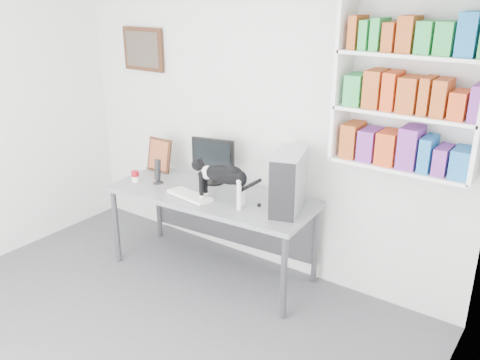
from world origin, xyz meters
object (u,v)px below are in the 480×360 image
Objects in this scene: cat at (223,184)px; monitor at (213,160)px; leaning_print at (159,154)px; keyboard at (190,196)px; pc_tower at (289,182)px; desk at (212,233)px; bookshelf at (410,84)px; speaker at (158,171)px; soup_can at (135,176)px.

monitor is at bearing 129.51° from cat.
monitor reaches higher than leaning_print.
pc_tower is (0.82, 0.27, 0.23)m from keyboard.
monitor is 0.75× the size of cat.
pc_tower reaches higher than desk.
bookshelf is 2.33m from speaker.
keyboard is (-1.62, -0.48, -1.06)m from bookshelf.
desk is 4.31× the size of keyboard.
leaning_print is at bearing -176.82° from bookshelf.
soup_can is (-1.49, -0.27, -0.19)m from pc_tower.
desk is 7.86× the size of speaker.
desk is 0.67m from monitor.
leaning_print is 0.58× the size of cat.
monitor is at bearing 105.37° from keyboard.
desk is 18.22× the size of soup_can.
keyboard is 0.37m from cat.
soup_can is (-0.62, -0.40, -0.17)m from monitor.
cat is at bearing -161.63° from bookshelf.
speaker reaches higher than keyboard.
monitor is 1.01× the size of keyboard.
pc_tower is 1.44× the size of leaning_print.
monitor is 0.89× the size of pc_tower.
keyboard is 0.89m from pc_tower.
bookshelf reaches higher than keyboard.
leaning_print reaches higher than speaker.
bookshelf is 2.54× the size of pc_tower.
monitor reaches higher than cat.
speaker is 2.32× the size of soup_can.
bookshelf is 0.67× the size of desk.
desk is 0.62m from cat.
monitor reaches higher than soup_can.
bookshelf is at bearing 1.46° from leaning_print.
cat is (-0.49, -0.22, -0.06)m from pc_tower.
bookshelf is 2.87× the size of keyboard.
leaning_print is at bearing 161.02° from keyboard.
pc_tower is at bearing -165.39° from bookshelf.
cat is (0.79, -0.04, 0.06)m from speaker.
monitor reaches higher than keyboard.
soup_can is (-2.29, -0.48, -1.02)m from bookshelf.
cat reaches higher than desk.
leaning_print reaches higher than keyboard.
monitor is 0.52m from cat.
pc_tower reaches higher than cat.
cat is (0.33, 0.05, 0.16)m from keyboard.
monitor is 0.88m from pc_tower.
speaker is at bearing 169.19° from cat.
cat is (-1.30, -0.43, -0.90)m from bookshelf.
monitor is 1.29× the size of leaning_print.
bookshelf reaches higher than speaker.
pc_tower is at bearing 16.31° from cat.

